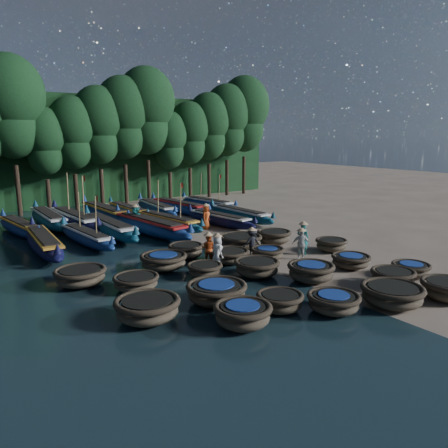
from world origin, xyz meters
TOP-DOWN VIEW (x-y plane):
  - ground at (0.00, 0.00)m, footprint 120.00×120.00m
  - foliage_wall at (0.00, 23.50)m, footprint 40.00×3.00m
  - coracle_3 at (0.92, -8.83)m, footprint 2.76×2.76m
  - coracle_4 at (3.31, -9.71)m, footprint 2.32×2.32m
  - coracle_5 at (-4.92, -6.98)m, footprint 2.06×2.06m
  - coracle_6 at (-2.94, -6.70)m, footprint 1.98×1.98m
  - coracle_7 at (-1.40, -7.94)m, footprint 2.26×2.26m
  - coracle_8 at (2.87, -7.56)m, footprint 2.33×2.33m
  - coracle_9 at (4.77, -7.24)m, footprint 2.17×2.17m
  - coracle_10 at (-7.36, -4.64)m, footprint 2.77×2.77m
  - coracle_11 at (-4.43, -4.68)m, footprint 2.77×2.77m
  - coracle_12 at (-1.05, -3.07)m, footprint 2.40×2.40m
  - coracle_13 at (0.48, -5.02)m, footprint 2.13×2.13m
  - coracle_14 at (3.60, -4.74)m, footprint 2.22×2.22m
  - coracle_15 at (-6.38, -1.50)m, footprint 2.07×2.07m
  - coracle_16 at (-3.10, -1.79)m, footprint 1.71×1.71m
  - coracle_17 at (-0.80, -0.57)m, footprint 2.04×2.04m
  - coracle_18 at (1.13, -1.32)m, footprint 2.11×2.11m
  - coracle_19 at (5.21, -2.08)m, footprint 2.15×2.15m
  - coracle_20 at (-8.12, 0.44)m, footprint 2.26×2.26m
  - coracle_21 at (-4.08, 0.37)m, footprint 2.75×2.75m
  - coracle_22 at (-2.18, 1.47)m, footprint 2.25×2.25m
  - coracle_23 at (1.32, 1.26)m, footprint 3.09×3.09m
  - coracle_24 at (3.70, 1.03)m, footprint 2.42×2.42m
  - long_boat_2 at (-8.05, 7.09)m, footprint 1.95×8.18m
  - long_boat_3 at (-5.56, 7.39)m, footprint 1.85×7.24m
  - long_boat_4 at (-3.62, 8.81)m, footprint 1.60×8.77m
  - long_boat_5 at (-1.31, 7.49)m, footprint 2.59×8.98m
  - long_boat_6 at (0.49, 8.54)m, footprint 2.44×7.75m
  - long_boat_7 at (4.05, 7.24)m, footprint 2.17×7.25m
  - long_boat_8 at (6.35, 7.83)m, footprint 1.60×7.58m
  - long_boat_10 at (-8.23, 12.60)m, footprint 2.16×7.39m
  - long_boat_11 at (-6.05, 14.17)m, footprint 1.60×8.49m
  - long_boat_12 at (-4.65, 12.65)m, footprint 2.03×8.94m
  - long_boat_13 at (-1.90, 14.20)m, footprint 1.89×8.76m
  - long_boat_14 at (0.04, 14.25)m, footprint 1.35×7.56m
  - long_boat_15 at (2.41, 14.02)m, footprint 2.06×7.98m
  - long_boat_16 at (4.23, 13.45)m, footprint 2.34×8.09m
  - long_boat_17 at (7.31, 13.70)m, footprint 2.21×7.27m
  - fisherman_0 at (-1.71, -0.80)m, footprint 0.60×0.85m
  - fisherman_1 at (3.45, -1.57)m, footprint 0.70×0.77m
  - fisherman_2 at (-1.71, 0.00)m, footprint 0.91×0.95m
  - fisherman_3 at (0.95, -0.22)m, footprint 1.09×0.79m
  - fisherman_4 at (2.63, -2.26)m, footprint 0.96×0.95m
  - fisherman_5 at (-1.55, 9.22)m, footprint 1.22×1.68m
  - fisherman_6 at (2.70, 6.97)m, footprint 1.00×0.90m
  - tree_4 at (-6.80, 20.00)m, footprint 5.34×5.34m
  - tree_5 at (-4.50, 20.00)m, footprint 3.68×3.68m
  - tree_6 at (-2.20, 20.00)m, footprint 4.09×4.09m
  - tree_7 at (0.10, 20.00)m, footprint 4.51×4.51m
  - tree_8 at (2.40, 20.00)m, footprint 4.92×4.92m
  - tree_9 at (4.70, 20.00)m, footprint 5.34×5.34m
  - tree_10 at (7.00, 20.00)m, footprint 3.68×3.68m
  - tree_11 at (9.30, 20.00)m, footprint 4.09×4.09m
  - tree_12 at (11.60, 20.00)m, footprint 4.51×4.51m
  - tree_13 at (13.90, 20.00)m, footprint 4.92×4.92m
  - tree_14 at (16.20, 20.00)m, footprint 5.34×5.34m

SIDE VIEW (x-z plane):
  - ground at x=0.00m, z-range 0.00..0.00m
  - coracle_9 at x=4.77m, z-range 0.05..0.69m
  - coracle_15 at x=-6.38m, z-range 0.05..0.70m
  - coracle_16 at x=-3.10m, z-range 0.05..0.71m
  - coracle_14 at x=3.60m, z-range 0.05..0.71m
  - coracle_18 at x=1.13m, z-range 0.05..0.71m
  - coracle_17 at x=-0.80m, z-range 0.05..0.73m
  - coracle_6 at x=-2.94m, z-range 0.05..0.76m
  - coracle_19 at x=5.21m, z-range 0.05..0.76m
  - coracle_7 at x=-1.40m, z-range 0.06..0.77m
  - coracle_8 at x=2.87m, z-range 0.06..0.81m
  - coracle_22 at x=-2.18m, z-range 0.06..0.82m
  - coracle_20 at x=-8.12m, z-range 0.06..0.83m
  - coracle_4 at x=3.31m, z-range 0.06..0.84m
  - coracle_12 at x=-1.05m, z-range 0.06..0.84m
  - coracle_21 at x=-4.08m, z-range 0.06..0.84m
  - coracle_11 at x=-4.43m, z-range 0.06..0.87m
  - coracle_3 at x=0.92m, z-range 0.06..0.88m
  - coracle_23 at x=1.32m, z-range 0.06..0.88m
  - coracle_24 at x=3.70m, z-range 0.06..0.88m
  - coracle_13 at x=0.48m, z-range 0.07..0.88m
  - coracle_5 at x=-4.92m, z-range 0.07..0.88m
  - coracle_10 at x=-7.36m, z-range 0.06..0.91m
  - long_boat_7 at x=4.05m, z-range -0.15..1.13m
  - long_boat_3 at x=-5.56m, z-range -1.05..2.03m
  - long_boat_17 at x=7.31m, z-range -1.06..2.05m
  - long_boat_10 at x=-8.23m, z-range -0.16..1.15m
  - long_boat_14 at x=0.04m, z-range -0.16..1.17m
  - long_boat_8 at x=6.35m, z-range -0.16..1.18m
  - long_boat_6 at x=0.49m, z-range -1.13..2.19m
  - long_boat_15 at x=2.41m, z-range -0.17..1.24m
  - long_boat_16 at x=4.23m, z-range -0.17..1.26m
  - long_boat_2 at x=-8.05m, z-range -0.17..1.27m
  - long_boat_11 at x=-6.05m, z-range -0.18..1.32m
  - long_boat_13 at x=-1.90m, z-range -0.18..1.36m
  - long_boat_4 at x=-3.62m, z-range -0.18..1.36m
  - long_boat_12 at x=-4.65m, z-range -1.30..2.51m
  - long_boat_5 at x=-1.31m, z-range -0.19..1.40m
  - fisherman_3 at x=0.95m, z-range -0.05..1.66m
  - fisherman_2 at x=-1.71m, z-range -0.04..1.71m
  - fisherman_4 at x=2.63m, z-range -0.03..1.79m
  - fisherman_0 at x=-1.71m, z-range -0.04..1.81m
  - fisherman_5 at x=-1.55m, z-range -0.07..1.89m
  - fisherman_6 at x=2.70m, z-range -0.04..1.87m
  - fisherman_1 at x=3.45m, z-range -0.01..1.95m
  - foliage_wall at x=0.00m, z-range 0.00..10.00m
  - tree_5 at x=-4.50m, z-range 1.63..10.31m
  - tree_10 at x=7.00m, z-range 1.63..10.31m
  - tree_6 at x=-2.20m, z-range 1.82..11.47m
  - tree_11 at x=9.30m, z-range 1.82..11.47m
  - tree_7 at x=0.10m, z-range 2.01..12.64m
  - tree_12 at x=11.60m, z-range 2.01..12.64m
  - tree_8 at x=2.40m, z-range 2.19..13.80m
  - tree_13 at x=13.90m, z-range 2.19..13.80m
  - tree_4 at x=-6.80m, z-range 2.38..14.96m
  - tree_9 at x=4.70m, z-range 2.38..14.96m
  - tree_14 at x=16.20m, z-range 2.38..14.96m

